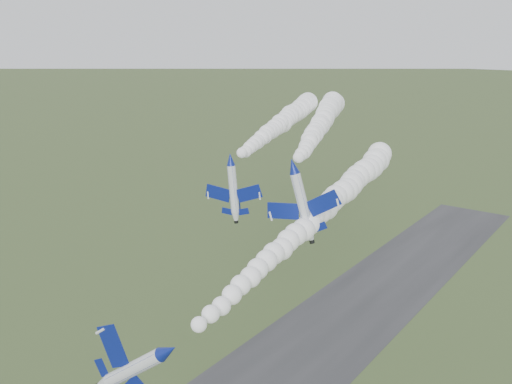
% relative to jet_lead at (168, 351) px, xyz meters
% --- Properties ---
extents(runway, '(24.00, 260.00, 0.04)m').
position_rel_jet_lead_xyz_m(runway, '(-14.00, 38.09, -30.50)').
color(runway, '#2C2C2F').
rests_on(runway, ground).
extents(jet_lead, '(6.96, 13.45, 9.04)m').
position_rel_jet_lead_xyz_m(jet_lead, '(0.00, 0.00, 0.00)').
color(jet_lead, silver).
extents(smoke_trail_jet_lead, '(17.10, 71.81, 4.96)m').
position_rel_jet_lead_xyz_m(smoke_trail_jet_lead, '(-5.41, 39.14, 3.27)').
color(smoke_trail_jet_lead, silver).
extents(jet_pair_left, '(9.88, 11.55, 2.93)m').
position_rel_jet_lead_xyz_m(jet_pair_left, '(-18.59, 33.73, 11.42)').
color(jet_pair_left, silver).
extents(smoke_trail_jet_pair_left, '(18.79, 51.42, 4.80)m').
position_rel_jet_lead_xyz_m(smoke_trail_jet_pair_left, '(-27.21, 61.27, 13.01)').
color(smoke_trail_jet_pair_left, silver).
extents(jet_pair_right, '(10.94, 12.97, 4.12)m').
position_rel_jet_lead_xyz_m(jet_pair_right, '(-6.81, 33.87, 11.91)').
color(jet_pair_right, silver).
extents(smoke_trail_jet_pair_right, '(30.86, 63.03, 5.36)m').
position_rel_jet_lead_xyz_m(smoke_trail_jet_pair_right, '(-21.31, 67.30, 12.78)').
color(smoke_trail_jet_pair_right, silver).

